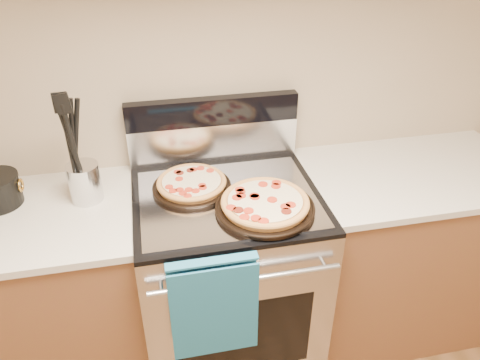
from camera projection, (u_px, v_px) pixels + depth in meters
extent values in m
plane|color=tan|center=(210.00, 66.00, 1.98)|extent=(4.00, 0.00, 4.00)
cube|color=#B7B7BC|center=(228.00, 280.00, 2.16)|extent=(0.76, 0.68, 0.90)
cube|color=black|center=(244.00, 337.00, 1.88)|extent=(0.56, 0.01, 0.40)
cube|color=black|center=(227.00, 197.00, 1.92)|extent=(0.76, 0.68, 0.02)
cube|color=silver|center=(214.00, 142.00, 2.12)|extent=(0.76, 0.06, 0.18)
cube|color=black|center=(213.00, 111.00, 2.04)|extent=(0.76, 0.06, 0.12)
cylinder|color=silver|center=(246.00, 280.00, 1.66)|extent=(0.70, 0.03, 0.03)
cube|color=gray|center=(228.00, 198.00, 1.88)|extent=(0.70, 0.55, 0.01)
cube|color=brown|center=(28.00, 306.00, 2.03)|extent=(1.00, 0.62, 0.88)
cube|color=beige|center=(0.00, 223.00, 1.79)|extent=(1.02, 0.64, 0.03)
cube|color=brown|center=(399.00, 251.00, 2.34)|extent=(1.00, 0.62, 0.88)
cube|color=beige|center=(417.00, 174.00, 2.10)|extent=(1.02, 0.64, 0.03)
cylinder|color=silver|center=(85.00, 182.00, 1.86)|extent=(0.17, 0.17, 0.16)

